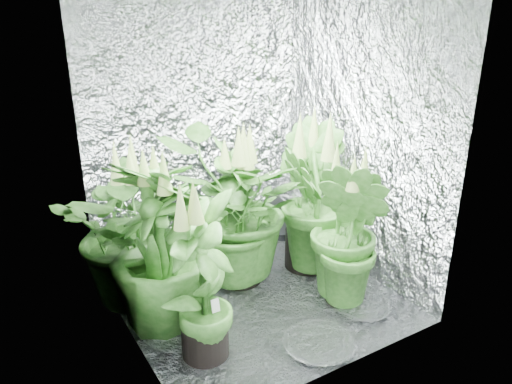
{
  "coord_description": "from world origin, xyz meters",
  "views": [
    {
      "loc": [
        -1.41,
        -2.34,
        1.78
      ],
      "look_at": [
        0.01,
        0.0,
        0.71
      ],
      "focal_mm": 35.0,
      "sensor_mm": 36.0,
      "label": 1
    }
  ],
  "objects_px": {
    "plant_c": "(309,200)",
    "plant_f": "(203,280)",
    "plant_b": "(235,204)",
    "plant_g": "(349,233)",
    "plant_e": "(238,209)",
    "plant_a": "(133,228)",
    "plant_d": "(160,247)",
    "circulation_fan": "(280,220)"
  },
  "relations": [
    {
      "from": "plant_e",
      "to": "plant_b",
      "type": "bearing_deg",
      "value": 65.23
    },
    {
      "from": "plant_f",
      "to": "plant_g",
      "type": "xyz_separation_m",
      "value": [
        0.97,
        0.01,
        0.01
      ]
    },
    {
      "from": "plant_a",
      "to": "plant_g",
      "type": "distance_m",
      "value": 1.3
    },
    {
      "from": "plant_d",
      "to": "plant_e",
      "type": "xyz_separation_m",
      "value": [
        0.61,
        0.22,
        0.01
      ]
    },
    {
      "from": "plant_b",
      "to": "plant_d",
      "type": "xyz_separation_m",
      "value": [
        -0.72,
        -0.46,
        0.07
      ]
    },
    {
      "from": "plant_a",
      "to": "plant_f",
      "type": "distance_m",
      "value": 0.71
    },
    {
      "from": "plant_b",
      "to": "plant_g",
      "type": "xyz_separation_m",
      "value": [
        0.34,
        -0.79,
        0.02
      ]
    },
    {
      "from": "plant_d",
      "to": "circulation_fan",
      "type": "xyz_separation_m",
      "value": [
        1.19,
        0.6,
        -0.35
      ]
    },
    {
      "from": "plant_a",
      "to": "plant_g",
      "type": "relative_size",
      "value": 1.04
    },
    {
      "from": "plant_b",
      "to": "plant_f",
      "type": "distance_m",
      "value": 1.02
    },
    {
      "from": "plant_d",
      "to": "circulation_fan",
      "type": "height_order",
      "value": "plant_d"
    },
    {
      "from": "plant_b",
      "to": "circulation_fan",
      "type": "distance_m",
      "value": 0.56
    },
    {
      "from": "plant_b",
      "to": "plant_g",
      "type": "relative_size",
      "value": 0.97
    },
    {
      "from": "plant_b",
      "to": "plant_f",
      "type": "height_order",
      "value": "plant_f"
    },
    {
      "from": "plant_b",
      "to": "plant_f",
      "type": "bearing_deg",
      "value": -128.18
    },
    {
      "from": "plant_f",
      "to": "plant_g",
      "type": "distance_m",
      "value": 0.97
    },
    {
      "from": "plant_e",
      "to": "circulation_fan",
      "type": "relative_size",
      "value": 3.11
    },
    {
      "from": "plant_g",
      "to": "circulation_fan",
      "type": "bearing_deg",
      "value": 82.21
    },
    {
      "from": "plant_b",
      "to": "plant_e",
      "type": "bearing_deg",
      "value": -114.77
    },
    {
      "from": "plant_c",
      "to": "plant_g",
      "type": "bearing_deg",
      "value": -96.56
    },
    {
      "from": "plant_a",
      "to": "circulation_fan",
      "type": "relative_size",
      "value": 2.76
    },
    {
      "from": "plant_c",
      "to": "plant_e",
      "type": "xyz_separation_m",
      "value": [
        -0.5,
        0.08,
        0.02
      ]
    },
    {
      "from": "plant_c",
      "to": "plant_f",
      "type": "height_order",
      "value": "plant_c"
    },
    {
      "from": "plant_b",
      "to": "plant_f",
      "type": "xyz_separation_m",
      "value": [
        -0.63,
        -0.8,
        0.02
      ]
    },
    {
      "from": "plant_c",
      "to": "plant_a",
      "type": "bearing_deg",
      "value": 169.63
    },
    {
      "from": "plant_f",
      "to": "circulation_fan",
      "type": "height_order",
      "value": "plant_f"
    },
    {
      "from": "plant_a",
      "to": "plant_f",
      "type": "bearing_deg",
      "value": -79.63
    },
    {
      "from": "plant_d",
      "to": "plant_g",
      "type": "xyz_separation_m",
      "value": [
        1.07,
        -0.33,
        -0.04
      ]
    },
    {
      "from": "plant_g",
      "to": "plant_f",
      "type": "bearing_deg",
      "value": -179.16
    },
    {
      "from": "plant_e",
      "to": "plant_g",
      "type": "distance_m",
      "value": 0.72
    },
    {
      "from": "plant_a",
      "to": "plant_d",
      "type": "xyz_separation_m",
      "value": [
        0.04,
        -0.35,
        0.02
      ]
    },
    {
      "from": "plant_c",
      "to": "plant_f",
      "type": "xyz_separation_m",
      "value": [
        -1.03,
        -0.49,
        -0.04
      ]
    },
    {
      "from": "plant_b",
      "to": "plant_e",
      "type": "relative_size",
      "value": 0.83
    },
    {
      "from": "plant_c",
      "to": "circulation_fan",
      "type": "distance_m",
      "value": 0.58
    },
    {
      "from": "plant_d",
      "to": "plant_b",
      "type": "bearing_deg",
      "value": 32.29
    },
    {
      "from": "plant_a",
      "to": "plant_b",
      "type": "xyz_separation_m",
      "value": [
        0.76,
        0.11,
        -0.05
      ]
    },
    {
      "from": "plant_a",
      "to": "plant_f",
      "type": "relative_size",
      "value": 1.05
    },
    {
      "from": "plant_b",
      "to": "circulation_fan",
      "type": "height_order",
      "value": "plant_b"
    },
    {
      "from": "plant_b",
      "to": "circulation_fan",
      "type": "relative_size",
      "value": 2.57
    },
    {
      "from": "plant_a",
      "to": "plant_c",
      "type": "distance_m",
      "value": 1.18
    },
    {
      "from": "plant_b",
      "to": "circulation_fan",
      "type": "xyz_separation_m",
      "value": [
        0.47,
        0.14,
        -0.28
      ]
    },
    {
      "from": "plant_d",
      "to": "circulation_fan",
      "type": "distance_m",
      "value": 1.38
    }
  ]
}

